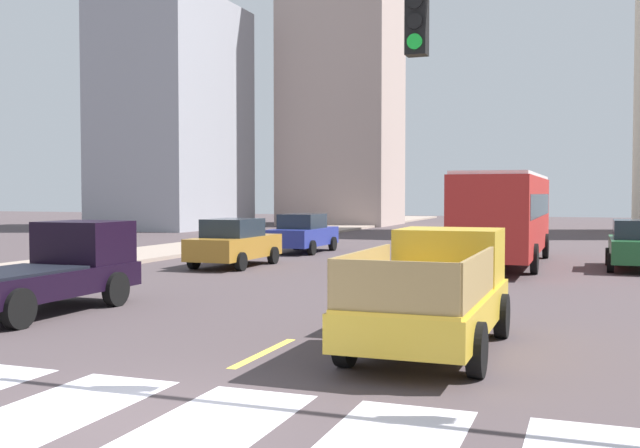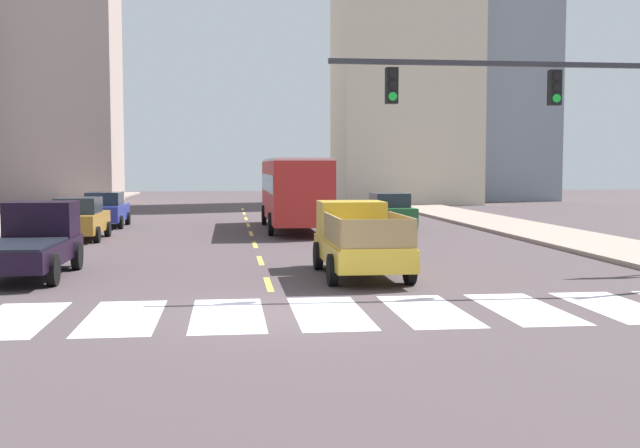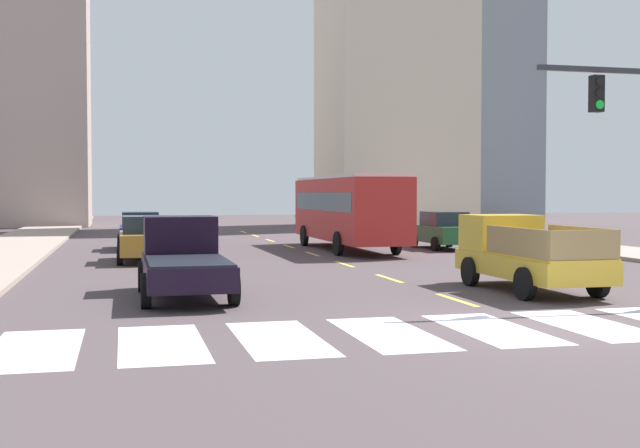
# 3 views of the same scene
# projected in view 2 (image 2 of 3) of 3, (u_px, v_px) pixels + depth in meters

# --- Properties ---
(ground_plane) EXTENTS (160.00, 160.00, 0.00)m
(ground_plane) POSITION_uv_depth(u_px,v_px,m) (279.00, 314.00, 15.64)
(ground_plane) COLOR #483D40
(sidewalk_right) EXTENTS (3.94, 110.00, 0.15)m
(sidewalk_right) POSITION_uv_depth(u_px,v_px,m) (535.00, 231.00, 34.95)
(sidewalk_right) COLOR gray
(sidewalk_right) RESTS_ON ground
(crosswalk_stripe_2) EXTENTS (1.44, 3.70, 0.01)m
(crosswalk_stripe_2) POSITION_uv_depth(u_px,v_px,m) (15.00, 320.00, 15.05)
(crosswalk_stripe_2) COLOR silver
(crosswalk_stripe_2) RESTS_ON ground
(crosswalk_stripe_3) EXTENTS (1.44, 3.70, 0.01)m
(crosswalk_stripe_3) POSITION_uv_depth(u_px,v_px,m) (123.00, 317.00, 15.28)
(crosswalk_stripe_3) COLOR silver
(crosswalk_stripe_3) RESTS_ON ground
(crosswalk_stripe_4) EXTENTS (1.44, 3.70, 0.01)m
(crosswalk_stripe_4) POSITION_uv_depth(u_px,v_px,m) (228.00, 315.00, 15.52)
(crosswalk_stripe_4) COLOR silver
(crosswalk_stripe_4) RESTS_ON ground
(crosswalk_stripe_5) EXTENTS (1.44, 3.70, 0.01)m
(crosswalk_stripe_5) POSITION_uv_depth(u_px,v_px,m) (329.00, 313.00, 15.76)
(crosswalk_stripe_5) COLOR silver
(crosswalk_stripe_5) RESTS_ON ground
(crosswalk_stripe_6) EXTENTS (1.44, 3.70, 0.01)m
(crosswalk_stripe_6) POSITION_uv_depth(u_px,v_px,m) (427.00, 311.00, 16.00)
(crosswalk_stripe_6) COLOR silver
(crosswalk_stripe_6) RESTS_ON ground
(crosswalk_stripe_7) EXTENTS (1.44, 3.70, 0.01)m
(crosswalk_stripe_7) POSITION_uv_depth(u_px,v_px,m) (523.00, 308.00, 16.24)
(crosswalk_stripe_7) COLOR silver
(crosswalk_stripe_7) RESTS_ON ground
(crosswalk_stripe_8) EXTENTS (1.44, 3.70, 0.01)m
(crosswalk_stripe_8) POSITION_uv_depth(u_px,v_px,m) (616.00, 306.00, 16.48)
(crosswalk_stripe_8) COLOR silver
(crosswalk_stripe_8) RESTS_ON ground
(lane_dash_0) EXTENTS (0.16, 2.40, 0.01)m
(lane_dash_0) POSITION_uv_depth(u_px,v_px,m) (268.00, 284.00, 19.60)
(lane_dash_0) COLOR gold
(lane_dash_0) RESTS_ON ground
(lane_dash_1) EXTENTS (0.16, 2.40, 0.01)m
(lane_dash_1) POSITION_uv_depth(u_px,v_px,m) (260.00, 260.00, 24.56)
(lane_dash_1) COLOR gold
(lane_dash_1) RESTS_ON ground
(lane_dash_2) EXTENTS (0.16, 2.40, 0.01)m
(lane_dash_2) POSITION_uv_depth(u_px,v_px,m) (255.00, 245.00, 29.51)
(lane_dash_2) COLOR gold
(lane_dash_2) RESTS_ON ground
(lane_dash_3) EXTENTS (0.16, 2.40, 0.01)m
(lane_dash_3) POSITION_uv_depth(u_px,v_px,m) (251.00, 234.00, 34.46)
(lane_dash_3) COLOR gold
(lane_dash_3) RESTS_ON ground
(lane_dash_4) EXTENTS (0.16, 2.40, 0.01)m
(lane_dash_4) POSITION_uv_depth(u_px,v_px,m) (248.00, 225.00, 39.41)
(lane_dash_4) COLOR gold
(lane_dash_4) RESTS_ON ground
(lane_dash_5) EXTENTS (0.16, 2.40, 0.01)m
(lane_dash_5) POSITION_uv_depth(u_px,v_px,m) (246.00, 219.00, 44.37)
(lane_dash_5) COLOR gold
(lane_dash_5) RESTS_ON ground
(lane_dash_6) EXTENTS (0.16, 2.40, 0.01)m
(lane_dash_6) POSITION_uv_depth(u_px,v_px,m) (244.00, 213.00, 49.32)
(lane_dash_6) COLOR gold
(lane_dash_6) RESTS_ON ground
(lane_dash_7) EXTENTS (0.16, 2.40, 0.01)m
(lane_dash_7) POSITION_uv_depth(u_px,v_px,m) (243.00, 209.00, 54.27)
(lane_dash_7) COLOR gold
(lane_dash_7) RESTS_ON ground
(pickup_stakebed) EXTENTS (2.18, 5.20, 1.96)m
(pickup_stakebed) POSITION_uv_depth(u_px,v_px,m) (358.00, 240.00, 21.36)
(pickup_stakebed) COLOR gold
(pickup_stakebed) RESTS_ON ground
(pickup_dark) EXTENTS (2.18, 5.20, 1.96)m
(pickup_dark) POSITION_uv_depth(u_px,v_px,m) (32.00, 242.00, 21.15)
(pickup_dark) COLOR black
(pickup_dark) RESTS_ON ground
(city_bus) EXTENTS (2.72, 10.80, 3.32)m
(city_bus) POSITION_uv_depth(u_px,v_px,m) (294.00, 188.00, 36.40)
(city_bus) COLOR #B32623
(city_bus) RESTS_ON ground
(sedan_near_left) EXTENTS (2.02, 4.40, 1.72)m
(sedan_near_left) POSITION_uv_depth(u_px,v_px,m) (389.00, 211.00, 36.75)
(sedan_near_left) COLOR #1F572D
(sedan_near_left) RESTS_ON ground
(sedan_near_right) EXTENTS (2.02, 4.40, 1.72)m
(sedan_near_right) POSITION_uv_depth(u_px,v_px,m) (79.00, 219.00, 31.43)
(sedan_near_right) COLOR #A16F24
(sedan_near_right) RESTS_ON ground
(sedan_mid) EXTENTS (2.02, 4.40, 1.72)m
(sedan_mid) POSITION_uv_depth(u_px,v_px,m) (105.00, 210.00, 38.18)
(sedan_mid) COLOR navy
(sedan_mid) RESTS_ON ground
(traffic_signal_gantry) EXTENTS (10.06, 0.27, 6.00)m
(traffic_signal_gantry) POSITION_uv_depth(u_px,v_px,m) (602.00, 114.00, 18.88)
(traffic_signal_gantry) COLOR #2D2D33
(traffic_signal_gantry) RESTS_ON ground
(tower_tall_centre) EXTENTS (9.05, 7.83, 27.45)m
(tower_tall_centre) POSITION_uv_depth(u_px,v_px,m) (60.00, 37.00, 64.84)
(tower_tall_centre) COLOR #A9938B
(tower_tall_centre) RESTS_ON ground
(block_mid_left) EXTENTS (8.82, 7.34, 30.76)m
(block_mid_left) POSITION_uv_depth(u_px,v_px,m) (500.00, 25.00, 68.44)
(block_mid_left) COLOR gray
(block_mid_left) RESTS_ON ground
(block_mid_right) EXTENTS (10.71, 9.39, 31.61)m
(block_mid_right) POSITION_uv_depth(u_px,v_px,m) (404.00, 6.00, 62.32)
(block_mid_right) COLOR beige
(block_mid_right) RESTS_ON ground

